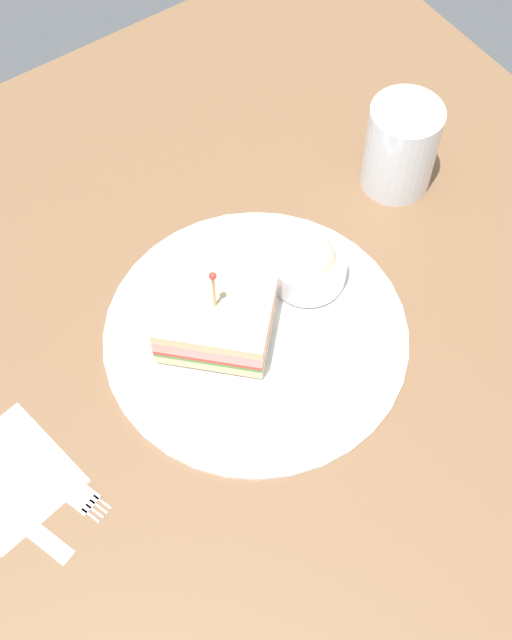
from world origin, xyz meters
The scene contains 8 objects.
ground_plane centered at (0.00, 0.00, -1.00)cm, with size 90.34×90.34×2.00cm, color brown.
plate centered at (0.00, 0.00, 0.47)cm, with size 29.42×29.42×0.94cm, color white.
sandwich_half_center centered at (2.02, 3.14, 3.33)cm, with size 13.24×13.25×9.90cm.
coleslaw_bowl centered at (2.29, -7.82, 3.08)cm, with size 7.55×7.55×5.44cm.
drink_glass centered at (7.53, -23.44, 4.73)cm, with size 7.52×7.52×10.26cm.
napkin centered at (0.58, 25.96, 0.07)cm, with size 10.62×9.56×0.15cm, color white.
fork centered at (-2.57, 22.46, 0.18)cm, with size 12.85×5.42×0.35cm.
knife centered at (-3.43, 26.98, 0.18)cm, with size 12.76×5.27×0.35cm.
Camera 1 is at (-33.79, 23.44, 71.40)cm, focal length 47.90 mm.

